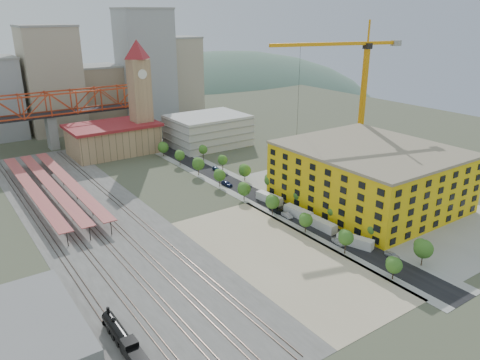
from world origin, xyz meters
TOP-DOWN VIEW (x-y plane):
  - ground at (0.00, 0.00)m, footprint 400.00×400.00m
  - ballast_strip at (-36.00, 17.50)m, footprint 36.00×165.00m
  - dirt_lot at (-4.00, -31.50)m, footprint 28.00×67.00m
  - street_asphalt at (16.00, 15.00)m, footprint 12.00×170.00m
  - sidewalk_west at (10.50, 15.00)m, footprint 3.00×170.00m
  - sidewalk_east at (21.50, 15.00)m, footprint 3.00×170.00m
  - construction_pad at (45.00, -20.00)m, footprint 50.00×90.00m
  - rail_tracks at (-37.80, 17.50)m, footprint 26.56×160.00m
  - platform_canopies at (-41.00, 45.00)m, footprint 16.00×80.00m
  - station_hall at (-5.00, 82.00)m, footprint 38.00×24.00m
  - clock_tower at (8.00, 79.99)m, footprint 12.00×12.00m
  - parking_garage at (36.00, 70.00)m, footprint 34.00×26.00m
  - truss_bridge at (-25.00, 105.00)m, footprint 94.00×9.60m
  - construction_building at (42.00, -20.00)m, footprint 44.60×50.60m
  - warehouse at (-66.00, -30.00)m, footprint 22.00×32.00m
  - street_trees at (16.00, 5.00)m, footprint 15.40×124.40m
  - skyline at (7.47, 142.31)m, footprint 133.00×46.00m
  - distant_hills at (45.28, 260.00)m, footprint 647.00×264.00m
  - locomotive at (-50.00, -41.84)m, footprint 2.59×19.94m
  - tower_crane at (63.66, 7.61)m, footprint 51.15×16.27m
  - site_trailer_a at (16.00, -38.46)m, footprint 5.67×10.07m
  - site_trailer_b at (16.00, -25.91)m, footprint 2.81×9.85m
  - site_trailer_c at (16.00, -15.72)m, footprint 3.49×10.24m
  - site_trailer_d at (16.00, -1.55)m, footprint 3.79×10.22m
  - car_0 at (13.00, -35.32)m, footprint 2.44×4.74m
  - car_1 at (13.00, -14.06)m, footprint 1.75×4.38m
  - car_2 at (13.00, -8.90)m, footprint 2.49×5.37m
  - car_3 at (13.00, 19.23)m, footprint 2.45×5.27m
  - car_4 at (19.00, -48.16)m, footprint 1.87×4.00m
  - car_5 at (19.00, -2.73)m, footprint 1.57×4.19m
  - car_6 at (19.00, 1.85)m, footprint 2.51×5.16m
  - car_7 at (19.00, 35.65)m, footprint 1.91×4.50m

SIDE VIEW (x-z plane):
  - distant_hills at x=45.28m, z-range -193.04..33.96m
  - ground at x=0.00m, z-range 0.00..0.00m
  - street_trees at x=16.00m, z-range -4.00..4.00m
  - sidewalk_west at x=10.50m, z-range 0.00..0.04m
  - sidewalk_east at x=21.50m, z-range 0.00..0.04m
  - ballast_strip at x=-36.00m, z-range 0.00..0.06m
  - dirt_lot at x=-4.00m, z-range 0.00..0.06m
  - street_asphalt at x=16.00m, z-range 0.00..0.06m
  - construction_pad at x=45.00m, z-range 0.00..0.06m
  - rail_tracks at x=-37.80m, z-range 0.06..0.24m
  - car_7 at x=19.00m, z-range 0.00..1.30m
  - car_4 at x=19.00m, z-range 0.00..1.32m
  - car_5 at x=19.00m, z-range 0.00..1.37m
  - car_6 at x=19.00m, z-range 0.00..1.41m
  - car_1 at x=13.00m, z-range 0.00..1.42m
  - car_3 at x=13.00m, z-range 0.00..1.49m
  - car_2 at x=13.00m, z-range 0.00..1.49m
  - car_0 at x=13.00m, z-range 0.00..1.54m
  - site_trailer_a at x=16.00m, z-range 0.00..2.67m
  - site_trailer_b at x=16.00m, z-range 0.00..2.68m
  - site_trailer_d at x=16.00m, z-range 0.00..2.73m
  - site_trailer_c at x=16.00m, z-range 0.00..2.75m
  - locomotive at x=-50.00m, z-range -0.63..4.35m
  - warehouse at x=-66.00m, z-range 0.00..5.00m
  - platform_canopies at x=-41.00m, z-range 1.93..6.06m
  - station_hall at x=-5.00m, z-range 0.12..13.22m
  - parking_garage at x=36.00m, z-range 0.00..14.00m
  - construction_building at x=42.00m, z-range 0.01..18.81m
  - truss_bridge at x=-25.00m, z-range 6.06..31.66m
  - skyline at x=7.47m, z-range -7.19..52.81m
  - clock_tower at x=8.00m, z-range 2.70..54.70m
  - tower_crane at x=63.66m, z-range 6.59..62.82m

